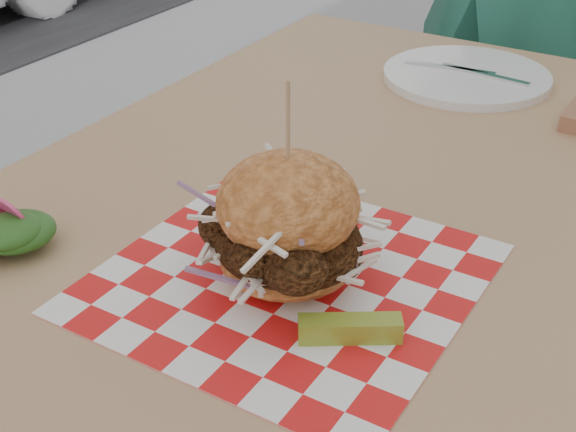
# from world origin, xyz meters

# --- Properties ---
(patio_table) EXTENTS (0.80, 1.20, 0.75)m
(patio_table) POSITION_xyz_m (-0.16, 0.16, 0.67)
(patio_table) COLOR tan
(patio_table) RESTS_ON ground
(patio_chair) EXTENTS (0.51, 0.52, 0.95)m
(patio_chair) POSITION_xyz_m (-0.13, 1.21, 0.55)
(patio_chair) COLOR tan
(patio_chair) RESTS_ON ground
(paper_liner) EXTENTS (0.36, 0.36, 0.00)m
(paper_liner) POSITION_xyz_m (-0.11, -0.06, 0.75)
(paper_liner) COLOR red
(paper_liner) RESTS_ON patio_table
(sandwich) EXTENTS (0.19, 0.19, 0.21)m
(sandwich) POSITION_xyz_m (-0.11, -0.06, 0.81)
(sandwich) COLOR orange
(sandwich) RESTS_ON paper_liner
(pickle_spear) EXTENTS (0.09, 0.07, 0.02)m
(pickle_spear) POSITION_xyz_m (-0.01, -0.12, 0.76)
(pickle_spear) COLOR olive
(pickle_spear) RESTS_ON paper_liner
(place_setting) EXTENTS (0.27, 0.27, 0.02)m
(place_setting) POSITION_xyz_m (-0.16, 0.57, 0.76)
(place_setting) COLOR white
(place_setting) RESTS_ON patio_table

